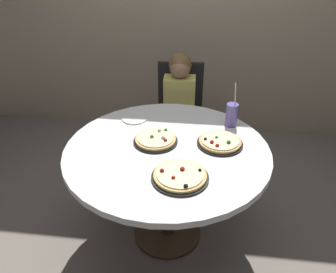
% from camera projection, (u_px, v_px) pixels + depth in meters
% --- Properties ---
extents(ground_plane, '(8.00, 8.00, 0.00)m').
position_uv_depth(ground_plane, '(167.00, 233.00, 2.41)').
color(ground_plane, slate).
extents(dining_table, '(1.27, 1.27, 0.75)m').
position_uv_depth(dining_table, '(167.00, 160.00, 2.07)').
color(dining_table, white).
rests_on(dining_table, ground_plane).
extents(chair_wooden, '(0.42, 0.42, 0.95)m').
position_uv_depth(chair_wooden, '(180.00, 111.00, 2.95)').
color(chair_wooden, black).
rests_on(chair_wooden, ground_plane).
extents(diner_child, '(0.27, 0.42, 1.08)m').
position_uv_depth(diner_child, '(179.00, 125.00, 2.81)').
color(diner_child, '#3F4766').
rests_on(diner_child, ground_plane).
extents(pizza_veggie, '(0.28, 0.28, 0.05)m').
position_uv_depth(pizza_veggie, '(156.00, 140.00, 2.07)').
color(pizza_veggie, black).
rests_on(pizza_veggie, dining_table).
extents(pizza_cheese, '(0.29, 0.29, 0.05)m').
position_uv_depth(pizza_cheese, '(220.00, 142.00, 2.04)').
color(pizza_cheese, black).
rests_on(pizza_cheese, dining_table).
extents(pizza_pepperoni, '(0.31, 0.31, 0.05)m').
position_uv_depth(pizza_pepperoni, '(180.00, 176.00, 1.75)').
color(pizza_pepperoni, black).
rests_on(pizza_pepperoni, dining_table).
extents(soda_cup, '(0.08, 0.08, 0.31)m').
position_uv_depth(soda_cup, '(232.00, 115.00, 2.22)').
color(soda_cup, '#6659A5').
rests_on(soda_cup, dining_table).
extents(plate_small, '(0.18, 0.18, 0.01)m').
position_uv_depth(plate_small, '(135.00, 118.00, 2.34)').
color(plate_small, white).
rests_on(plate_small, dining_table).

